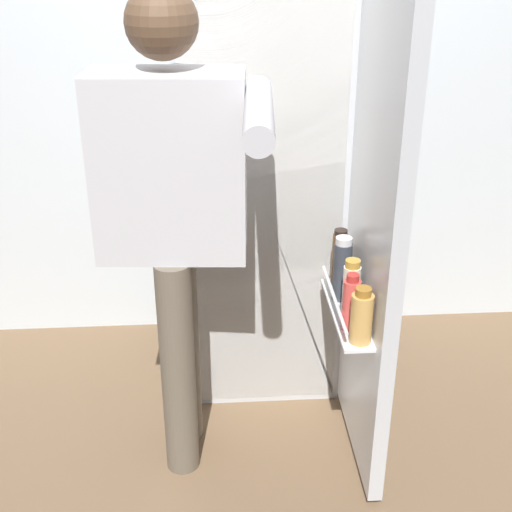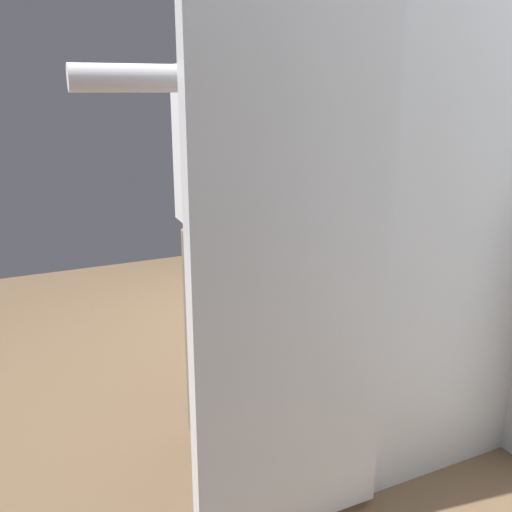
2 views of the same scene
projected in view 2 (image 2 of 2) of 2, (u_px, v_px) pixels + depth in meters
name	position (u px, v px, depth m)	size (l,w,h in m)	color
ground_plane	(258.00, 464.00, 2.10)	(5.50, 5.50, 0.00)	brown
kitchen_wall	(485.00, 107.00, 2.13)	(4.40, 0.10, 2.54)	silver
refrigerator	(392.00, 216.00, 2.04)	(0.68, 1.26, 1.79)	silver
person	(219.00, 181.00, 2.08)	(0.57, 0.81, 1.67)	#665B4C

